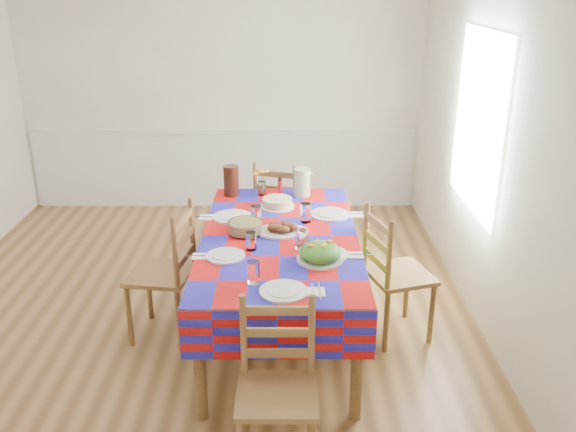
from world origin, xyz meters
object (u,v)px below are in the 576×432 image
object	(u,v)px
meat_platter	(282,229)
chair_right	(393,275)
green_pitcher	(302,182)
dining_table	(280,247)
chair_left	(167,273)
tea_pitcher	(231,181)
chair_near	(277,390)
chair_far	(280,212)

from	to	relation	value
meat_platter	chair_right	distance (m)	0.89
green_pitcher	dining_table	bearing A→B (deg)	-101.70
meat_platter	chair_left	distance (m)	0.92
tea_pitcher	chair_right	bearing A→B (deg)	-35.26
green_pitcher	chair_near	size ratio (longest dim) A/B	0.24
meat_platter	chair_left	world-z (taller)	chair_left
green_pitcher	chair_far	xyz separation A→B (m)	(-0.19, 0.46, -0.44)
chair_left	tea_pitcher	bearing A→B (deg)	163.84
chair_right	dining_table	bearing A→B (deg)	71.74
meat_platter	tea_pitcher	world-z (taller)	tea_pitcher
meat_platter	chair_left	bearing A→B (deg)	-175.82
dining_table	chair_right	bearing A→B (deg)	-0.96
chair_far	dining_table	bearing A→B (deg)	108.30
dining_table	chair_left	world-z (taller)	chair_left
chair_near	chair_far	distance (m)	2.65
dining_table	chair_far	xyz separation A→B (m)	(-0.01, 1.32, -0.23)
chair_left	meat_platter	bearing A→B (deg)	103.11
chair_left	chair_near	bearing A→B (deg)	41.37
tea_pitcher	chair_left	distance (m)	1.07
green_pitcher	chair_left	distance (m)	1.40
meat_platter	green_pitcher	distance (m)	0.83
tea_pitcher	chair_right	distance (m)	1.60
green_pitcher	chair_far	size ratio (longest dim) A/B	0.24
meat_platter	chair_far	bearing A→B (deg)	91.34
meat_platter	chair_near	xyz separation A→B (m)	(-0.02, -1.38, -0.36)
green_pitcher	chair_right	distance (m)	1.18
chair_near	chair_right	bearing A→B (deg)	57.62
chair_left	chair_right	distance (m)	1.67
chair_left	dining_table	bearing A→B (deg)	99.45
chair_right	tea_pitcher	bearing A→B (deg)	37.45
meat_platter	dining_table	bearing A→B (deg)	-105.99
green_pitcher	chair_left	xyz separation A→B (m)	(-1.02, -0.88, -0.42)
dining_table	chair_right	world-z (taller)	chair_right
meat_platter	chair_left	size ratio (longest dim) A/B	0.36
dining_table	meat_platter	world-z (taller)	meat_platter
chair_far	chair_right	size ratio (longest dim) A/B	0.97
dining_table	chair_near	size ratio (longest dim) A/B	2.14
tea_pitcher	chair_left	world-z (taller)	tea_pitcher
chair_near	chair_left	world-z (taller)	chair_left
meat_platter	tea_pitcher	distance (m)	0.94
tea_pitcher	chair_far	xyz separation A→B (m)	(0.41, 0.45, -0.45)
tea_pitcher	chair_right	world-z (taller)	tea_pitcher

